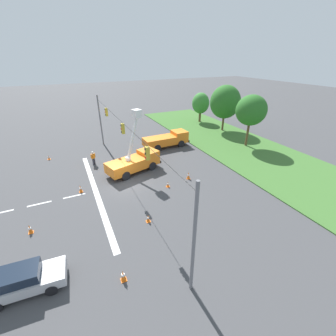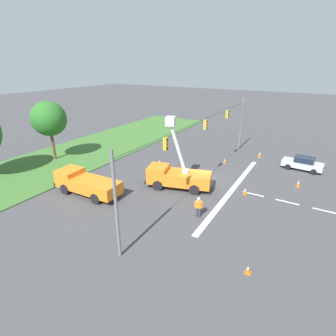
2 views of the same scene
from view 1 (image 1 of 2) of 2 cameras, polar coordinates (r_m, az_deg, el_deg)
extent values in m
plane|color=#424244|center=(24.03, -10.18, -3.98)|extent=(200.00, 200.00, 0.00)
cube|color=#3D6B2D|center=(32.78, 21.58, 3.24)|extent=(56.00, 12.00, 0.10)
cube|color=silver|center=(23.58, -17.88, -5.60)|extent=(17.60, 0.50, 0.01)
cube|color=silver|center=(23.53, -22.68, -6.56)|extent=(0.20, 2.00, 0.01)
cube|color=silver|center=(23.78, -29.85, -7.90)|extent=(0.20, 2.00, 0.01)
cube|color=silver|center=(24.39, -36.82, -9.07)|extent=(0.20, 2.00, 0.01)
cylinder|color=slate|center=(34.58, -16.80, 11.43)|extent=(0.20, 0.20, 7.20)
cylinder|color=slate|center=(12.16, 6.58, -18.05)|extent=(0.20, 0.20, 7.20)
cylinder|color=black|center=(21.46, -11.61, 11.34)|extent=(26.00, 0.03, 0.03)
cylinder|color=black|center=(28.42, -15.50, 14.57)|extent=(0.02, 0.02, 0.10)
cube|color=gold|center=(28.53, -15.36, 13.53)|extent=(0.32, 0.28, 0.96)
cylinder|color=black|center=(28.43, -15.77, 14.11)|extent=(0.16, 0.05, 0.16)
cylinder|color=red|center=(28.50, -15.69, 13.48)|extent=(0.16, 0.05, 0.16)
cylinder|color=black|center=(28.57, -15.61, 12.86)|extent=(0.16, 0.05, 0.16)
cylinder|color=black|center=(21.35, -11.51, 11.13)|extent=(0.02, 0.02, 0.10)
cube|color=gold|center=(21.50, -11.38, 9.77)|extent=(0.32, 0.28, 0.96)
cylinder|color=black|center=(21.37, -11.88, 10.52)|extent=(0.16, 0.05, 0.16)
cylinder|color=red|center=(21.46, -11.80, 9.71)|extent=(0.16, 0.05, 0.16)
cylinder|color=black|center=(21.56, -11.72, 8.90)|extent=(0.16, 0.05, 0.16)
cylinder|color=black|center=(15.50, -5.35, 5.57)|extent=(0.02, 0.02, 0.10)
cube|color=gold|center=(15.70, -5.27, 3.77)|extent=(0.32, 0.28, 0.96)
cylinder|color=black|center=(15.53, -5.87, 4.75)|extent=(0.16, 0.05, 0.16)
cylinder|color=black|center=(15.65, -5.82, 3.67)|extent=(0.16, 0.05, 0.16)
cylinder|color=red|center=(15.78, -5.76, 2.60)|extent=(0.16, 0.05, 0.16)
cylinder|color=brown|center=(46.38, 8.08, 12.87)|extent=(0.44, 0.44, 2.28)
ellipsoid|color=#387F33|center=(45.84, 8.29, 15.98)|extent=(3.34, 3.30, 3.95)
cylinder|color=brown|center=(41.47, 13.79, 11.17)|extent=(0.34, 0.34, 2.93)
ellipsoid|color=#286623|center=(40.70, 14.34, 15.94)|extent=(4.84, 5.23, 5.51)
cylinder|color=brown|center=(34.97, 19.49, 8.04)|extent=(0.34, 0.34, 3.53)
ellipsoid|color=#286623|center=(34.10, 20.40, 13.58)|extent=(4.06, 4.39, 4.21)
cube|color=orange|center=(25.45, -10.56, 0.59)|extent=(3.37, 4.75, 1.16)
cube|color=orange|center=(26.86, -5.04, 2.93)|extent=(2.61, 2.37, 1.60)
cube|color=#1E2838|center=(27.10, -3.97, 3.84)|extent=(1.89, 0.63, 0.72)
cube|color=black|center=(27.67, -3.33, 2.26)|extent=(2.23, 0.78, 0.30)
cylinder|color=black|center=(27.84, -6.67, 1.94)|extent=(0.54, 1.04, 1.00)
cylinder|color=black|center=(26.30, -4.04, 0.50)|extent=(0.54, 1.04, 1.00)
cylinder|color=black|center=(26.21, -13.07, -0.28)|extent=(0.54, 1.04, 1.00)
cylinder|color=black|center=(24.56, -10.67, -1.96)|extent=(0.54, 1.04, 1.00)
cylinder|color=silver|center=(25.26, -10.11, 2.35)|extent=(0.60, 0.60, 0.36)
cube|color=white|center=(24.83, -9.03, 7.41)|extent=(0.71, 1.74, 4.78)
cube|color=white|center=(24.50, -7.96, 13.58)|extent=(1.09, 1.02, 0.80)
cube|color=orange|center=(32.44, -2.18, 6.84)|extent=(2.38, 4.64, 1.12)
cube|color=orange|center=(33.78, 2.89, 8.09)|extent=(2.21, 2.03, 1.60)
cube|color=#1E2838|center=(34.02, 3.92, 8.70)|extent=(1.91, 0.16, 0.72)
cube|color=black|center=(34.51, 4.41, 7.31)|extent=(2.24, 0.23, 0.30)
cylinder|color=black|center=(34.77, 1.63, 7.27)|extent=(0.31, 1.01, 1.00)
cylinder|color=black|center=(33.09, 3.35, 6.20)|extent=(0.31, 1.01, 1.00)
cylinder|color=black|center=(33.21, -4.20, 6.25)|extent=(0.31, 1.01, 1.00)
cylinder|color=black|center=(31.44, -2.71, 5.08)|extent=(0.31, 1.01, 1.00)
cube|color=#B7B7BC|center=(16.41, -32.49, -23.15)|extent=(2.05, 4.41, 0.64)
cube|color=#192333|center=(16.03, -33.63, -21.69)|extent=(1.63, 2.16, 0.60)
cylinder|color=black|center=(16.92, -27.12, -21.34)|extent=(0.24, 0.65, 0.64)
cylinder|color=black|center=(15.77, -27.49, -25.86)|extent=(0.24, 0.65, 0.64)
cylinder|color=black|center=(17.61, -36.30, -22.00)|extent=(0.24, 0.65, 0.64)
cylinder|color=#383842|center=(28.97, -18.46, 1.53)|extent=(0.18, 0.18, 0.85)
cylinder|color=#383842|center=(29.08, -18.16, 1.67)|extent=(0.18, 0.18, 0.85)
cube|color=orange|center=(28.74, -18.51, 2.91)|extent=(0.41, 0.47, 0.60)
cube|color=silver|center=(28.74, -18.51, 2.91)|extent=(0.28, 0.40, 0.62)
cylinder|color=orange|center=(28.59, -18.94, 2.77)|extent=(0.11, 0.11, 0.55)
cylinder|color=orange|center=(28.88, -18.11, 3.15)|extent=(0.11, 0.11, 0.55)
sphere|color=tan|center=(28.58, -18.64, 3.69)|extent=(0.22, 0.22, 0.22)
sphere|color=white|center=(28.56, -18.65, 3.80)|extent=(0.26, 0.26, 0.26)
cube|color=orange|center=(23.92, -21.20, -5.66)|extent=(0.36, 0.36, 0.03)
cone|color=orange|center=(23.73, -21.35, -4.87)|extent=(0.30, 0.30, 0.74)
cylinder|color=white|center=(23.71, -21.37, -4.79)|extent=(0.18, 0.18, 0.13)
cube|color=orange|center=(24.69, 5.19, -2.70)|extent=(0.36, 0.36, 0.03)
cone|color=orange|center=(24.49, 5.23, -1.86)|extent=(0.32, 0.32, 0.80)
cylinder|color=white|center=(24.47, 5.23, -1.77)|extent=(0.20, 0.20, 0.14)
cube|color=orange|center=(20.66, -31.41, -13.80)|extent=(0.36, 0.36, 0.03)
cone|color=orange|center=(20.44, -31.67, -12.97)|extent=(0.29, 0.29, 0.74)
cylinder|color=white|center=(20.42, -31.70, -12.89)|extent=(0.18, 0.18, 0.13)
cube|color=orange|center=(23.17, -0.03, -4.73)|extent=(0.36, 0.36, 0.03)
cone|color=orange|center=(23.01, -0.03, -4.09)|extent=(0.23, 0.23, 0.57)
cylinder|color=white|center=(22.99, -0.03, -4.03)|extent=(0.14, 0.14, 0.10)
cube|color=orange|center=(18.84, -5.02, -13.36)|extent=(0.36, 0.36, 0.03)
cone|color=orange|center=(18.62, -5.07, -12.55)|extent=(0.26, 0.26, 0.66)
cylinder|color=white|center=(18.60, -5.07, -12.47)|extent=(0.16, 0.16, 0.12)
cube|color=orange|center=(15.35, -11.18, -26.10)|extent=(0.36, 0.36, 0.03)
cone|color=orange|center=(15.03, -11.33, -25.16)|extent=(0.31, 0.31, 0.78)
cylinder|color=white|center=(15.00, -11.35, -25.07)|extent=(0.19, 0.19, 0.14)
cube|color=orange|center=(32.92, -27.94, 1.95)|extent=(0.36, 0.36, 0.03)
cone|color=orange|center=(32.81, -28.05, 2.41)|extent=(0.22, 0.22, 0.56)
cylinder|color=white|center=(32.80, -28.06, 2.46)|extent=(0.14, 0.14, 0.10)
camera|label=2|loc=(43.50, -34.29, 21.90)|focal=28.00mm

